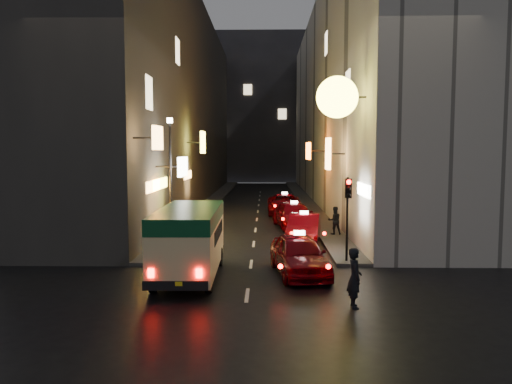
# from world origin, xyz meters

# --- Properties ---
(ground) EXTENTS (120.00, 120.00, 0.00)m
(ground) POSITION_xyz_m (0.00, 0.00, 0.00)
(ground) COLOR black
(ground) RESTS_ON ground
(building_left) EXTENTS (7.48, 52.00, 18.00)m
(building_left) POSITION_xyz_m (-8.00, 33.99, 9.00)
(building_left) COLOR #34322F
(building_left) RESTS_ON ground
(building_right) EXTENTS (8.18, 52.00, 18.00)m
(building_right) POSITION_xyz_m (8.00, 33.99, 9.00)
(building_right) COLOR #ACA89E
(building_right) RESTS_ON ground
(building_far) EXTENTS (30.00, 10.00, 22.00)m
(building_far) POSITION_xyz_m (0.00, 66.00, 11.00)
(building_far) COLOR #36363B
(building_far) RESTS_ON ground
(sidewalk_left) EXTENTS (1.50, 52.00, 0.15)m
(sidewalk_left) POSITION_xyz_m (-4.25, 34.00, 0.07)
(sidewalk_left) COLOR #403E3C
(sidewalk_left) RESTS_ON ground
(sidewalk_right) EXTENTS (1.50, 52.00, 0.15)m
(sidewalk_right) POSITION_xyz_m (4.25, 34.00, 0.07)
(sidewalk_right) COLOR #403E3C
(sidewalk_right) RESTS_ON ground
(minibus) EXTENTS (2.23, 6.11, 2.61)m
(minibus) POSITION_xyz_m (-2.22, 6.24, 1.65)
(minibus) COLOR beige
(minibus) RESTS_ON ground
(taxi_near) EXTENTS (3.09, 5.90, 1.96)m
(taxi_near) POSITION_xyz_m (1.89, 6.78, 0.90)
(taxi_near) COLOR #61020A
(taxi_near) RESTS_ON ground
(taxi_second) EXTENTS (2.93, 5.64, 1.88)m
(taxi_second) POSITION_xyz_m (2.60, 13.54, 0.86)
(taxi_second) COLOR #61020A
(taxi_second) RESTS_ON ground
(taxi_third) EXTENTS (3.09, 5.81, 1.93)m
(taxi_third) POSITION_xyz_m (2.36, 18.34, 0.88)
(taxi_third) COLOR #61020A
(taxi_third) RESTS_ON ground
(taxi_far) EXTENTS (2.28, 5.47, 1.91)m
(taxi_far) POSITION_xyz_m (2.02, 24.97, 0.87)
(taxi_far) COLOR #61020A
(taxi_far) RESTS_ON ground
(pedestrian_crossing) EXTENTS (0.48, 0.71, 2.07)m
(pedestrian_crossing) POSITION_xyz_m (3.30, 2.81, 1.04)
(pedestrian_crossing) COLOR black
(pedestrian_crossing) RESTS_ON ground
(pedestrian_sidewalk) EXTENTS (0.71, 0.50, 1.74)m
(pedestrian_sidewalk) POSITION_xyz_m (4.40, 15.19, 1.02)
(pedestrian_sidewalk) COLOR black
(pedestrian_sidewalk) RESTS_ON sidewalk_right
(traffic_light) EXTENTS (0.26, 0.43, 3.50)m
(traffic_light) POSITION_xyz_m (4.00, 8.47, 2.69)
(traffic_light) COLOR black
(traffic_light) RESTS_ON sidewalk_right
(lamp_post) EXTENTS (0.28, 0.28, 6.22)m
(lamp_post) POSITION_xyz_m (-4.20, 13.00, 3.72)
(lamp_post) COLOR black
(lamp_post) RESTS_ON sidewalk_left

